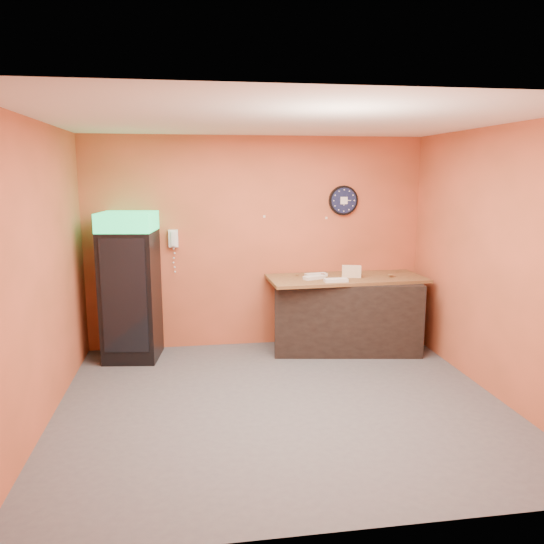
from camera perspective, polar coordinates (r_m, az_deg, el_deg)
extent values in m
plane|color=#47474C|center=(5.57, 1.08, -13.96)|extent=(4.50, 4.50, 0.00)
cube|color=#D65E3C|center=(7.11, -1.63, 3.17)|extent=(4.50, 0.02, 2.80)
cube|color=#D65E3C|center=(5.26, -23.78, -0.34)|extent=(0.02, 4.00, 2.80)
cube|color=#D65E3C|center=(5.96, 22.96, 0.91)|extent=(0.02, 4.00, 2.80)
cube|color=white|center=(5.10, 1.19, 16.04)|extent=(4.50, 4.00, 0.02)
cube|color=black|center=(6.86, -14.92, -2.47)|extent=(0.73, 0.73, 1.62)
cube|color=#16BF5B|center=(6.72, -15.30, 5.25)|extent=(0.73, 0.73, 0.23)
cube|color=black|center=(6.52, -14.87, -2.51)|extent=(0.53, 0.09, 1.39)
cube|color=black|center=(7.12, 7.89, -4.56)|extent=(1.98, 1.12, 0.94)
cylinder|color=black|center=(7.28, 7.68, 7.64)|extent=(0.40, 0.05, 0.40)
cylinder|color=#0F1433|center=(7.25, 7.74, 7.63)|extent=(0.34, 0.01, 0.34)
cube|color=white|center=(7.24, 7.76, 7.63)|extent=(0.10, 0.00, 0.10)
cube|color=white|center=(7.00, -10.57, 3.58)|extent=(0.12, 0.07, 0.22)
cube|color=white|center=(6.96, -10.58, 3.53)|extent=(0.05, 0.04, 0.18)
cube|color=brown|center=(7.01, 7.99, -0.69)|extent=(2.06, 0.92, 0.04)
cube|color=beige|center=(6.98, 8.54, -0.36)|extent=(0.26, 0.14, 0.05)
cube|color=beige|center=(6.97, 8.55, 0.06)|extent=(0.26, 0.14, 0.05)
cube|color=beige|center=(6.96, 8.56, 0.48)|extent=(0.26, 0.14, 0.05)
cube|color=silver|center=(6.82, 4.56, -0.59)|extent=(0.30, 0.21, 0.04)
cube|color=silver|center=(6.67, 6.89, -0.88)|extent=(0.30, 0.12, 0.04)
cube|color=silver|center=(6.99, 4.76, -0.31)|extent=(0.30, 0.16, 0.04)
cylinder|color=silver|center=(6.90, 5.47, -0.41)|extent=(0.05, 0.05, 0.05)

